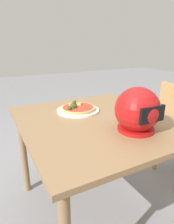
% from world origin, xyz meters
% --- Properties ---
extents(ground_plane, '(14.00, 14.00, 0.00)m').
position_xyz_m(ground_plane, '(0.00, 0.00, 0.00)').
color(ground_plane, gray).
extents(dining_table, '(0.96, 1.04, 0.75)m').
position_xyz_m(dining_table, '(0.00, 0.00, 0.66)').
color(dining_table, olive).
rests_on(dining_table, ground).
extents(pizza_plate, '(0.31, 0.31, 0.01)m').
position_xyz_m(pizza_plate, '(0.04, -0.20, 0.76)').
color(pizza_plate, white).
rests_on(pizza_plate, dining_table).
extents(pizza, '(0.25, 0.25, 0.05)m').
position_xyz_m(pizza, '(0.04, -0.20, 0.78)').
color(pizza, tan).
rests_on(pizza, pizza_plate).
extents(motorcycle_helmet, '(0.25, 0.25, 0.25)m').
position_xyz_m(motorcycle_helmet, '(-0.10, 0.26, 0.87)').
color(motorcycle_helmet, '#B21414').
rests_on(motorcycle_helmet, dining_table).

